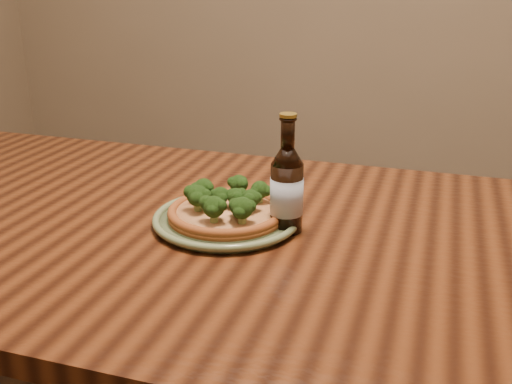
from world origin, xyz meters
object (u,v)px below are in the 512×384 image
(plate, at_px, (227,219))
(pizza, at_px, (227,209))
(beer_bottle, at_px, (287,189))
(table, at_px, (174,263))

(plate, distance_m, pizza, 0.02)
(plate, xyz_separation_m, beer_bottle, (0.11, 0.01, 0.07))
(table, distance_m, beer_bottle, 0.28)
(plate, height_order, pizza, pizza)
(beer_bottle, bearing_deg, table, 179.05)
(plate, bearing_deg, table, -173.65)
(table, relative_size, plate, 5.74)
(plate, relative_size, pizza, 1.26)
(beer_bottle, bearing_deg, plate, 177.53)
(beer_bottle, bearing_deg, pizza, 177.69)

